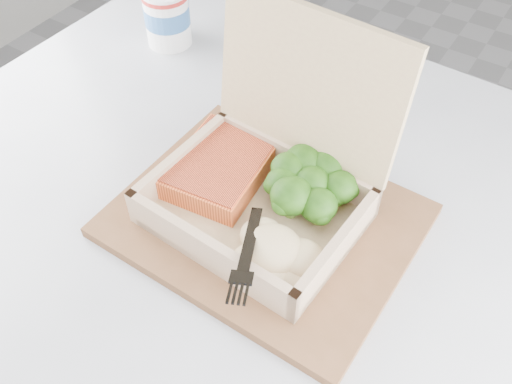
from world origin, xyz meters
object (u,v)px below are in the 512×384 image
Objects in this scene: paper_cup at (167,15)px; serving_tray at (265,220)px; takeout_container at (272,169)px; cafe_table at (219,320)px.

serving_tray is at bearing -35.79° from paper_cup.
takeout_container is 0.37m from paper_cup.
cafe_table is at bearing -136.97° from serving_tray.
paper_cup is at bearing 135.08° from cafe_table.
paper_cup is at bearing 144.21° from serving_tray.
takeout_container is 2.63× the size of paper_cup.
serving_tray is at bearing 43.03° from cafe_table.
takeout_container is (-0.01, 0.02, 0.06)m from serving_tray.
cafe_table is 0.45m from paper_cup.
paper_cup reaches higher than serving_tray.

